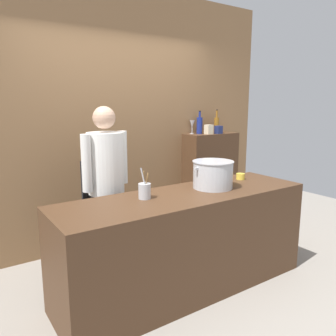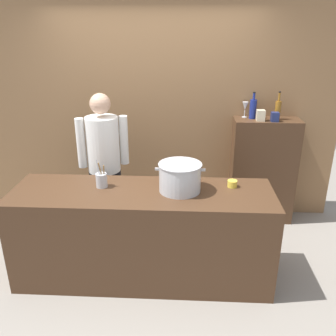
{
  "view_description": "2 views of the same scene",
  "coord_description": "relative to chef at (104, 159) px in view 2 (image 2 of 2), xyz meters",
  "views": [
    {
      "loc": [
        -1.75,
        -2.29,
        1.69
      ],
      "look_at": [
        0.0,
        0.29,
        1.09
      ],
      "focal_mm": 36.18,
      "sensor_mm": 36.0,
      "label": 1
    },
    {
      "loc": [
        0.39,
        -2.87,
        2.28
      ],
      "look_at": [
        0.22,
        0.31,
        1.01
      ],
      "focal_mm": 38.19,
      "sensor_mm": 36.0,
      "label": 2
    }
  ],
  "objects": [
    {
      "name": "bar_cabinet",
      "position": [
        1.8,
        0.56,
        -0.33
      ],
      "size": [
        0.76,
        0.32,
        1.28
      ],
      "primitive_type": "cube",
      "color": "#472D1C",
      "rests_on": "ground_plane"
    },
    {
      "name": "utensil_crock",
      "position": [
        0.1,
        -0.56,
        0.0
      ],
      "size": [
        0.1,
        0.1,
        0.27
      ],
      "color": "#B7BABF",
      "rests_on": "prep_counter"
    },
    {
      "name": "chef",
      "position": [
        0.0,
        0.0,
        0.0
      ],
      "size": [
        0.51,
        0.4,
        1.66
      ],
      "rotation": [
        0.0,
        0.0,
        3.43
      ],
      "color": "black",
      "rests_on": "ground_plane"
    },
    {
      "name": "butter_jar",
      "position": [
        1.3,
        -0.49,
        -0.03
      ],
      "size": [
        0.09,
        0.09,
        0.06
      ],
      "primitive_type": "cylinder",
      "color": "yellow",
      "rests_on": "prep_counter"
    },
    {
      "name": "stockpot_large",
      "position": [
        0.82,
        -0.6,
        0.06
      ],
      "size": [
        0.44,
        0.39,
        0.26
      ],
      "color": "#B7BABF",
      "rests_on": "prep_counter"
    },
    {
      "name": "wine_bottle_amber",
      "position": [
        1.9,
        0.56,
        0.43
      ],
      "size": [
        0.07,
        0.07,
        0.32
      ],
      "color": "#8C5919",
      "rests_on": "bar_cabinet"
    },
    {
      "name": "spice_tin_cream",
      "position": [
        1.7,
        0.49,
        0.38
      ],
      "size": [
        0.09,
        0.09,
        0.12
      ],
      "primitive_type": "cube",
      "color": "beige",
      "rests_on": "bar_cabinet"
    },
    {
      "name": "wine_glass_tall",
      "position": [
        1.54,
        0.65,
        0.44
      ],
      "size": [
        0.07,
        0.07,
        0.18
      ],
      "color": "silver",
      "rests_on": "bar_cabinet"
    },
    {
      "name": "ground_plane",
      "position": [
        0.48,
        -0.63,
        -0.96
      ],
      "size": [
        8.0,
        8.0,
        0.0
      ],
      "primitive_type": "plane",
      "color": "gray"
    },
    {
      "name": "prep_counter",
      "position": [
        0.48,
        -0.63,
        -0.51
      ],
      "size": [
        2.37,
        0.7,
        0.9
      ],
      "primitive_type": "cube",
      "color": "#472D1C",
      "rests_on": "ground_plane"
    },
    {
      "name": "spice_tin_navy",
      "position": [
        1.85,
        0.47,
        0.37
      ],
      "size": [
        0.08,
        0.08,
        0.1
      ],
      "primitive_type": "cube",
      "color": "navy",
      "rests_on": "bar_cabinet"
    },
    {
      "name": "brick_back_panel",
      "position": [
        0.48,
        0.77,
        0.54
      ],
      "size": [
        4.4,
        0.1,
        3.0
      ],
      "primitive_type": "cube",
      "color": "olive",
      "rests_on": "ground_plane"
    },
    {
      "name": "wine_bottle_cobalt",
      "position": [
        1.63,
        0.59,
        0.43
      ],
      "size": [
        0.08,
        0.08,
        0.31
      ],
      "color": "navy",
      "rests_on": "bar_cabinet"
    }
  ]
}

